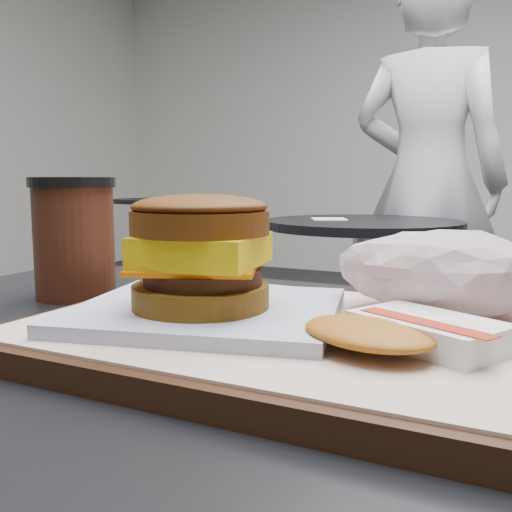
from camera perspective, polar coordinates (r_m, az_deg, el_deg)
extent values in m
cube|color=black|center=(0.42, -6.11, -12.12)|extent=(0.80, 0.60, 0.04)
cube|color=black|center=(0.42, 3.24, -8.04)|extent=(0.38, 0.28, 0.02)
cube|color=beige|center=(0.42, 3.25, -6.72)|extent=(0.36, 0.26, 0.00)
cube|color=silver|center=(0.43, -4.80, -5.48)|extent=(0.22, 0.21, 0.01)
cylinder|color=brown|center=(0.42, -5.53, -3.96)|extent=(0.12, 0.12, 0.02)
cylinder|color=black|center=(0.42, -5.32, -2.09)|extent=(0.10, 0.10, 0.01)
cube|color=orange|center=(0.42, -5.89, -1.01)|extent=(0.11, 0.11, 0.00)
cube|color=yellow|center=(0.41, -5.39, 0.62)|extent=(0.09, 0.09, 0.02)
cylinder|color=#62340E|center=(0.41, -5.63, 3.36)|extent=(0.12, 0.12, 0.02)
ellipsoid|color=#64320E|center=(0.41, -5.65, 4.96)|extent=(0.12, 0.12, 0.02)
cube|color=white|center=(0.37, 16.84, -7.25)|extent=(0.11, 0.09, 0.02)
cube|color=red|center=(0.36, 16.49, -6.36)|extent=(0.09, 0.05, 0.00)
ellipsoid|color=#C26F1F|center=(0.35, 11.11, -7.54)|extent=(0.10, 0.09, 0.01)
cylinder|color=#3D190E|center=(0.62, -17.71, 1.38)|extent=(0.08, 0.08, 0.12)
cylinder|color=black|center=(0.62, -17.94, 7.03)|extent=(0.09, 0.09, 0.01)
cylinder|color=black|center=(2.24, 10.18, -15.67)|extent=(0.44, 0.44, 0.02)
cylinder|color=#A5A5AA|center=(2.13, 10.41, -6.72)|extent=(0.07, 0.07, 0.70)
cylinder|color=black|center=(2.07, 10.66, 3.12)|extent=(0.70, 0.70, 0.03)
cube|color=white|center=(2.08, 7.32, 3.68)|extent=(0.16, 0.16, 0.00)
imported|color=silver|center=(2.52, 16.76, 7.04)|extent=(0.67, 0.47, 1.76)
cylinder|color=black|center=(4.48, -9.74, -3.85)|extent=(0.40, 0.40, 0.02)
cylinder|color=#A5A5AA|center=(4.43, -9.84, 0.72)|extent=(0.06, 0.06, 0.70)
cylinder|color=black|center=(4.40, -9.95, 5.45)|extent=(0.66, 0.66, 0.03)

